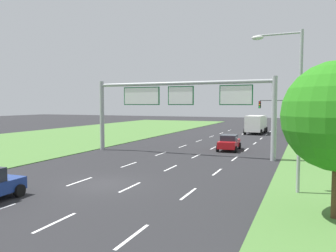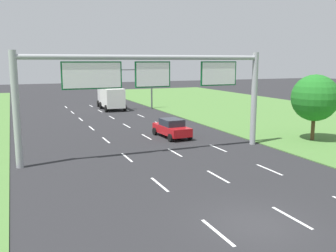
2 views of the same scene
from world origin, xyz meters
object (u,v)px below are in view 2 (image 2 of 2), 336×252
traffic_light_mast (138,80)px  roadside_tree_mid (315,98)px  box_truck (111,97)px  sign_gantry (150,82)px  car_lead_silver (172,128)px

traffic_light_mast → roadside_tree_mid: 25.25m
box_truck → sign_gantry: size_ratio=0.42×
sign_gantry → roadside_tree_mid: 13.72m
car_lead_silver → traffic_light_mast: size_ratio=0.76×
car_lead_silver → sign_gantry: bearing=-130.3°
box_truck → roadside_tree_mid: bearing=-66.6°
traffic_light_mast → roadside_tree_mid: traffic_light_mast is taller
car_lead_silver → traffic_light_mast: 19.22m
box_truck → traffic_light_mast: traffic_light_mast is taller
traffic_light_mast → roadside_tree_mid: bearing=-74.3°
box_truck → sign_gantry: (-3.51, -25.24, 3.36)m
sign_gantry → traffic_light_mast: sign_gantry is taller
roadside_tree_mid → car_lead_silver: bearing=150.7°
car_lead_silver → roadside_tree_mid: bearing=-32.7°
box_truck → traffic_light_mast: size_ratio=1.28×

